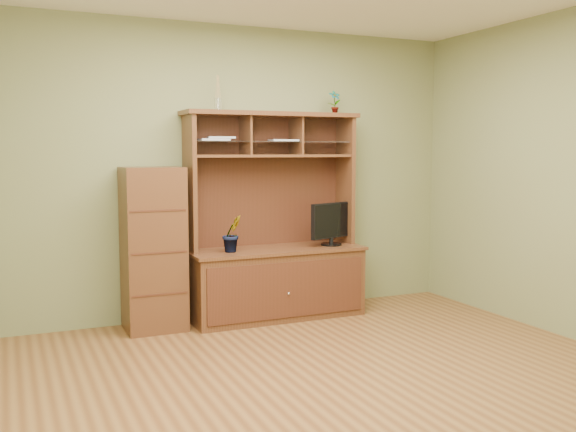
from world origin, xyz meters
TOP-DOWN VIEW (x-y plane):
  - room at (0.00, 0.00)m, footprint 4.54×4.04m
  - media_hutch at (0.29, 1.73)m, footprint 1.66×0.61m
  - monitor at (0.84, 1.65)m, footprint 0.49×0.22m
  - orchid_plant at (-0.15, 1.65)m, footprint 0.22×0.19m
  - top_plant at (0.95, 1.80)m, footprint 0.12×0.08m
  - reed_diffuser at (-0.22, 1.81)m, footprint 0.06×0.06m
  - magazines at (-0.02, 1.80)m, footprint 0.94×0.22m
  - side_cabinet at (-0.83, 1.75)m, footprint 0.50×0.46m

SIDE VIEW (x-z plane):
  - media_hutch at x=0.29m, z-range -0.43..1.47m
  - side_cabinet at x=-0.83m, z-range 0.00..1.41m
  - orchid_plant at x=-0.15m, z-range 0.65..0.98m
  - monitor at x=0.84m, z-range 0.66..1.07m
  - room at x=0.00m, z-range -0.02..2.72m
  - magazines at x=-0.02m, z-range 1.63..1.67m
  - top_plant at x=0.95m, z-range 1.90..2.13m
  - reed_diffuser at x=-0.22m, z-range 1.87..2.18m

